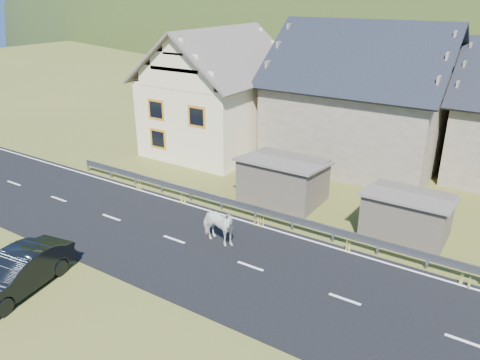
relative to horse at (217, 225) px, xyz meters
The scene contains 11 objects.
ground 2.52m from the horse, 20.36° to the right, with size 160.00×160.00×0.00m, color #454E1A.
road 2.51m from the horse, 20.36° to the right, with size 60.00×7.00×0.04m, color black.
lane_markings 2.50m from the horse, 20.36° to the right, with size 60.00×6.60×0.01m, color silver.
guardrail 3.63m from the horse, 52.43° to the left, with size 28.10×0.09×0.75m.
shed_left 5.69m from the horse, 87.95° to the left, with size 4.30×3.30×2.40m, color brown.
shed_right 8.47m from the horse, 37.71° to the left, with size 3.80×2.90×2.20m, color brown.
house_cream 14.07m from the horse, 124.90° to the left, with size 7.80×9.80×8.30m.
house_stone_a 14.72m from the horse, 85.15° to the left, with size 10.80×9.80×8.90m.
conifer_patch 121.39m from the horse, 115.81° to the left, with size 76.00×50.00×28.00m, color black.
horse is the anchor object (origin of this frame).
car 7.98m from the horse, 121.63° to the right, with size 1.58×4.54×1.50m, color black.
Camera 1 is at (8.40, -13.76, 10.40)m, focal length 35.00 mm.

